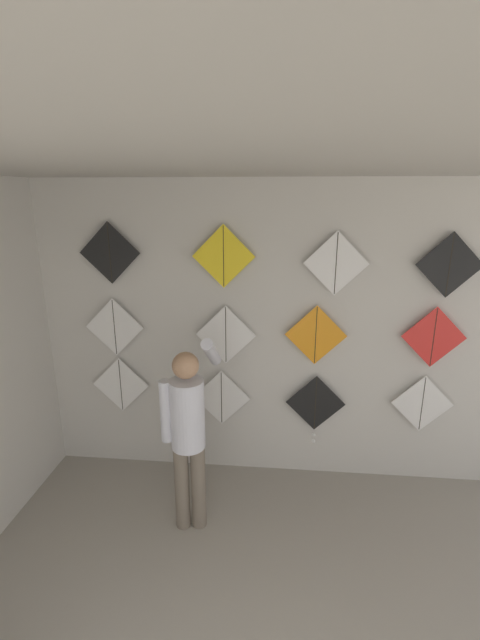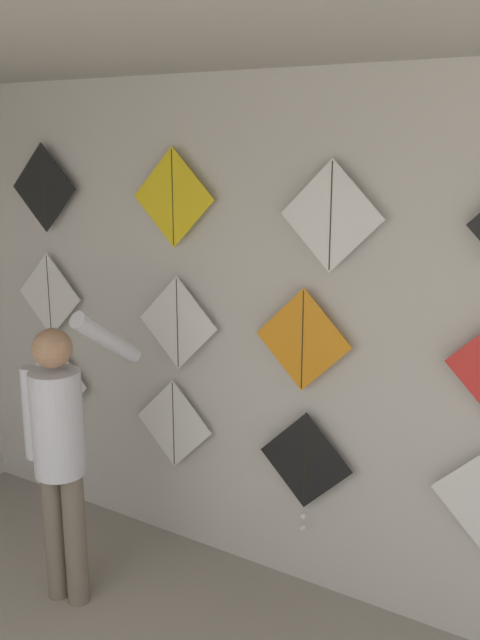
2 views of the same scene
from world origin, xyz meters
name	(u,v)px [view 1 (image 1 of 2)]	position (x,y,z in m)	size (l,w,h in m)	color
back_panel	(273,336)	(0.00, 3.86, 1.40)	(5.13, 0.06, 2.80)	beige
ceiling_slab	(271,153)	(0.00, 1.92, 2.82)	(5.13, 4.63, 0.04)	#A8A399
shopkeeper	(188,426)	(-0.63, 3.01, 0.93)	(0.41, 0.60, 1.64)	#726656
kite_0	(121,385)	(-1.47, 3.77, 0.88)	(0.55, 0.01, 0.55)	white
kite_1	(222,398)	(-0.48, 3.77, 0.79)	(0.55, 0.01, 0.55)	white
kite_2	(315,406)	(0.41, 3.77, 0.75)	(0.55, 0.04, 0.69)	black
kite_3	(422,404)	(1.37, 3.77, 0.82)	(0.55, 0.01, 0.55)	white
kite_4	(115,327)	(-1.48, 3.77, 1.47)	(0.55, 0.01, 0.55)	white
kite_5	(226,335)	(-0.43, 3.77, 1.43)	(0.55, 0.01, 0.55)	white
kite_6	(316,335)	(0.38, 3.77, 1.45)	(0.55, 0.01, 0.55)	orange
kite_7	(434,337)	(1.39, 3.77, 1.46)	(0.55, 0.01, 0.55)	red
kite_8	(110,253)	(-1.46, 3.77, 2.16)	(0.55, 0.01, 0.55)	black
kite_9	(224,256)	(-0.45, 3.77, 2.14)	(0.55, 0.01, 0.55)	yellow
kite_10	(336,264)	(0.52, 3.77, 2.10)	(0.55, 0.01, 0.55)	white
kite_11	(450,265)	(1.44, 3.77, 2.10)	(0.55, 0.01, 0.55)	black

